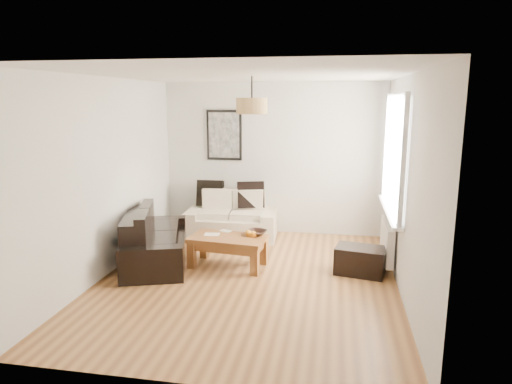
% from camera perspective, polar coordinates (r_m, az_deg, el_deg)
% --- Properties ---
extents(floor, '(4.50, 4.50, 0.00)m').
position_cam_1_polar(floor, '(6.01, -1.02, -11.01)').
color(floor, brown).
rests_on(floor, ground).
extents(ceiling, '(3.80, 4.50, 0.00)m').
position_cam_1_polar(ceiling, '(5.55, -1.12, 14.59)').
color(ceiling, white).
rests_on(ceiling, floor).
extents(wall_back, '(3.80, 0.04, 2.60)m').
position_cam_1_polar(wall_back, '(7.83, 2.13, 4.20)').
color(wall_back, silver).
rests_on(wall_back, floor).
extents(wall_front, '(3.80, 0.04, 2.60)m').
position_cam_1_polar(wall_front, '(3.51, -8.22, -5.27)').
color(wall_front, silver).
rests_on(wall_front, floor).
extents(wall_left, '(0.04, 4.50, 2.60)m').
position_cam_1_polar(wall_left, '(6.28, -18.34, 1.76)').
color(wall_left, silver).
rests_on(wall_left, floor).
extents(wall_right, '(0.04, 4.50, 2.60)m').
position_cam_1_polar(wall_right, '(5.59, 18.40, 0.59)').
color(wall_right, silver).
rests_on(wall_right, floor).
extents(window_bay, '(0.14, 1.90, 1.60)m').
position_cam_1_polar(window_bay, '(6.33, 17.21, 4.65)').
color(window_bay, white).
rests_on(window_bay, wall_right).
extents(radiator, '(0.10, 0.90, 0.52)m').
position_cam_1_polar(radiator, '(6.57, 16.23, -5.95)').
color(radiator, white).
rests_on(radiator, wall_right).
extents(poster, '(0.62, 0.04, 0.87)m').
position_cam_1_polar(poster, '(7.92, -4.03, 7.18)').
color(poster, black).
rests_on(poster, wall_back).
extents(pendant_shade, '(0.40, 0.40, 0.20)m').
position_cam_1_polar(pendant_shade, '(5.84, -0.53, 10.82)').
color(pendant_shade, tan).
rests_on(pendant_shade, ceiling).
extents(loveseat_cream, '(1.54, 0.90, 0.75)m').
position_cam_1_polar(loveseat_cream, '(7.67, -3.09, -3.03)').
color(loveseat_cream, beige).
rests_on(loveseat_cream, floor).
extents(sofa_leather, '(1.29, 1.85, 0.73)m').
position_cam_1_polar(sofa_leather, '(6.65, -12.57, -5.69)').
color(sofa_leather, black).
rests_on(sofa_leather, floor).
extents(coffee_table, '(1.11, 0.69, 0.43)m').
position_cam_1_polar(coffee_table, '(6.41, -3.55, -7.48)').
color(coffee_table, brown).
rests_on(coffee_table, floor).
extents(ottoman, '(0.72, 0.54, 0.37)m').
position_cam_1_polar(ottoman, '(6.30, 13.04, -8.42)').
color(ottoman, black).
rests_on(ottoman, floor).
extents(cushion_left, '(0.46, 0.15, 0.45)m').
position_cam_1_polar(cushion_left, '(7.86, -5.81, -0.17)').
color(cushion_left, black).
rests_on(cushion_left, loveseat_cream).
extents(cushion_right, '(0.47, 0.26, 0.45)m').
position_cam_1_polar(cushion_right, '(7.70, -0.67, -0.37)').
color(cushion_right, black).
rests_on(cushion_right, loveseat_cream).
extents(fruit_bowl, '(0.35, 0.35, 0.07)m').
position_cam_1_polar(fruit_bowl, '(6.40, 0.08, -5.15)').
color(fruit_bowl, black).
rests_on(fruit_bowl, coffee_table).
extents(orange_a, '(0.07, 0.07, 0.07)m').
position_cam_1_polar(orange_a, '(6.30, -0.68, -5.38)').
color(orange_a, orange).
rests_on(orange_a, fruit_bowl).
extents(orange_b, '(0.09, 0.09, 0.09)m').
position_cam_1_polar(orange_b, '(6.30, -0.35, -5.37)').
color(orange_b, orange).
rests_on(orange_b, fruit_bowl).
extents(orange_c, '(0.11, 0.11, 0.09)m').
position_cam_1_polar(orange_c, '(6.34, -0.96, -5.25)').
color(orange_c, orange).
rests_on(orange_c, fruit_bowl).
extents(papers, '(0.23, 0.17, 0.01)m').
position_cam_1_polar(papers, '(6.46, -5.58, -5.34)').
color(papers, beige).
rests_on(papers, coffee_table).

